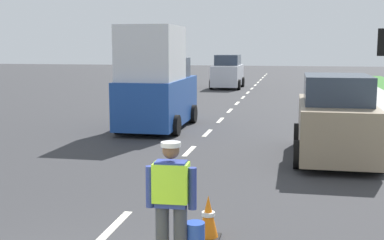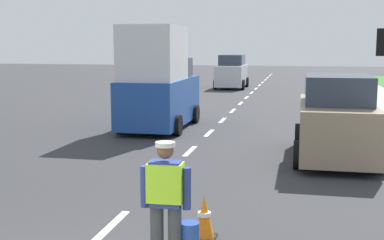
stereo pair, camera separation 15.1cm
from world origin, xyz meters
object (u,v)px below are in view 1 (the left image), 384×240
object	(u,v)px
delivery_truck	(156,83)
traffic_cone_far	(208,217)
car_parked_curbside	(335,120)
car_oncoming_third	(228,73)
road_worker	(173,198)

from	to	relation	value
delivery_truck	traffic_cone_far	bearing A→B (deg)	-70.51
car_parked_curbside	car_oncoming_third	world-z (taller)	car_oncoming_third
car_oncoming_third	traffic_cone_far	bearing A→B (deg)	-83.25
delivery_truck	car_parked_curbside	xyz separation A→B (m)	(5.73, -3.66, -0.61)
car_parked_curbside	car_oncoming_third	xyz separation A→B (m)	(-5.52, 21.34, 0.05)
delivery_truck	car_parked_curbside	bearing A→B (deg)	-32.56
road_worker	car_parked_curbside	distance (m)	7.62
traffic_cone_far	car_oncoming_third	distance (m)	27.65
traffic_cone_far	car_oncoming_third	size ratio (longest dim) A/B	0.16
road_worker	car_oncoming_third	bearing A→B (deg)	95.93
delivery_truck	car_oncoming_third	xyz separation A→B (m)	(0.21, 17.68, -0.56)
road_worker	car_parked_curbside	xyz separation A→B (m)	(2.56, 7.17, 0.07)
delivery_truck	car_oncoming_third	bearing A→B (deg)	89.33
car_oncoming_third	road_worker	bearing A→B (deg)	-84.07
traffic_cone_far	car_parked_curbside	world-z (taller)	car_parked_curbside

